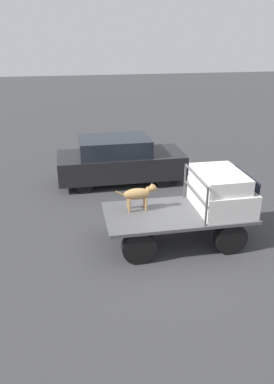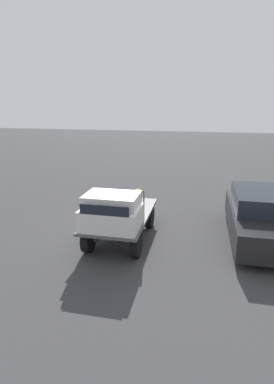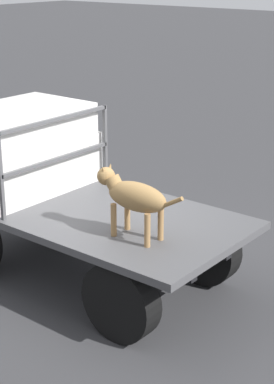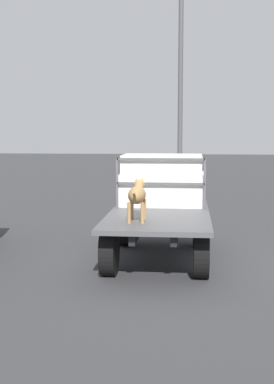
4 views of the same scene
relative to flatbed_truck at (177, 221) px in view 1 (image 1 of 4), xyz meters
The scene contains 6 objects.
ground_plane 0.61m from the flatbed_truck, ahead, with size 80.00×80.00×0.00m, color #38383A.
flatbed_truck is the anchor object (origin of this frame).
truck_cab 1.33m from the flatbed_truck, ahead, with size 1.29×1.69×0.99m.
truck_headboard 0.98m from the flatbed_truck, ahead, with size 0.04×1.69×0.96m.
dog 1.20m from the flatbed_truck, 161.68° to the left, with size 1.07×0.29×0.69m.
parked_sedan 4.50m from the flatbed_truck, 100.74° to the left, with size 4.43×1.79×1.65m.
Camera 1 is at (-2.57, -8.09, 5.06)m, focal length 35.00 mm.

